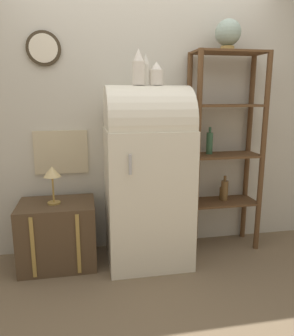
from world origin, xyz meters
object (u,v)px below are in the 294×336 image
suitcase_trunk (58,234)px  desk_lamp (52,175)px  globe (228,33)px  vase_left (138,68)px  refrigerator (147,173)px  vase_right (156,74)px  vase_center (146,70)px

suitcase_trunk → desk_lamp: bearing=-139.1°
globe → vase_left: globe is taller
refrigerator → globe: globe is taller
suitcase_trunk → vase_right: (0.88, -0.05, 1.38)m
suitcase_trunk → vase_left: vase_left is taller
globe → desk_lamp: globe is taller
vase_left → vase_right: size_ratio=1.52×
suitcase_trunk → vase_left: bearing=-4.4°
refrigerator → vase_left: vase_left is taller
globe → vase_right: (-0.67, -0.13, -0.36)m
vase_right → suitcase_trunk: bearing=176.9°
vase_left → vase_right: bearing=3.4°
vase_right → globe: bearing=10.7°
suitcase_trunk → refrigerator: bearing=-3.3°
vase_left → desk_lamp: vase_left is taller
vase_center → desk_lamp: (-0.81, 0.02, -0.86)m
vase_left → desk_lamp: size_ratio=0.88×
vase_right → vase_left: bearing=-176.6°
suitcase_trunk → desk_lamp: 0.55m
suitcase_trunk → vase_right: 1.63m
vase_left → desk_lamp: bearing=176.7°
vase_center → desk_lamp: 1.18m
refrigerator → globe: size_ratio=5.86×
vase_center → vase_right: (0.09, -0.01, -0.03)m
vase_center → vase_left: bearing=-161.9°
refrigerator → vase_left: (-0.08, -0.01, 0.89)m
vase_center → refrigerator: bearing=-44.3°
vase_center → globe: bearing=8.6°
refrigerator → vase_right: bearing=-0.6°
refrigerator → vase_right: 0.85m
desk_lamp → vase_left: bearing=-3.3°
refrigerator → desk_lamp: (-0.82, 0.03, 0.02)m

